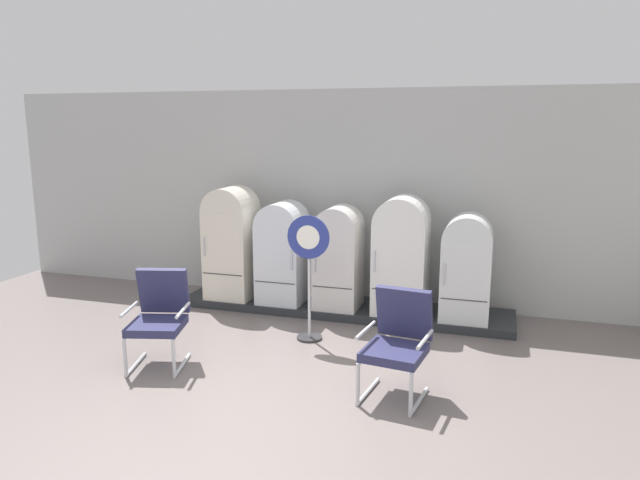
{
  "coord_description": "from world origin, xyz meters",
  "views": [
    {
      "loc": [
        2.08,
        -4.76,
        2.68
      ],
      "look_at": [
        -0.26,
        2.75,
        1.09
      ],
      "focal_mm": 32.8,
      "sensor_mm": 36.0,
      "label": 1
    }
  ],
  "objects_px": {
    "refrigerator_0": "(232,239)",
    "refrigerator_3": "(401,252)",
    "refrigerator_2": "(338,254)",
    "refrigerator_4": "(467,265)",
    "refrigerator_1": "(283,249)",
    "armchair_left": "(159,313)",
    "sign_stand": "(309,274)",
    "armchair_right": "(398,339)"
  },
  "relations": [
    {
      "from": "refrigerator_2",
      "to": "refrigerator_3",
      "type": "height_order",
      "value": "refrigerator_3"
    },
    {
      "from": "refrigerator_1",
      "to": "armchair_left",
      "type": "relative_size",
      "value": 1.37
    },
    {
      "from": "refrigerator_4",
      "to": "refrigerator_1",
      "type": "bearing_deg",
      "value": 179.63
    },
    {
      "from": "refrigerator_1",
      "to": "armchair_right",
      "type": "distance_m",
      "value": 3.06
    },
    {
      "from": "sign_stand",
      "to": "armchair_left",
      "type": "bearing_deg",
      "value": -138.95
    },
    {
      "from": "refrigerator_2",
      "to": "refrigerator_4",
      "type": "xyz_separation_m",
      "value": [
        1.74,
        0.01,
        -0.02
      ]
    },
    {
      "from": "refrigerator_1",
      "to": "armchair_left",
      "type": "height_order",
      "value": "refrigerator_1"
    },
    {
      "from": "refrigerator_2",
      "to": "armchair_left",
      "type": "height_order",
      "value": "refrigerator_2"
    },
    {
      "from": "refrigerator_0",
      "to": "sign_stand",
      "type": "height_order",
      "value": "refrigerator_0"
    },
    {
      "from": "refrigerator_2",
      "to": "refrigerator_3",
      "type": "bearing_deg",
      "value": 2.0
    },
    {
      "from": "refrigerator_3",
      "to": "refrigerator_4",
      "type": "xyz_separation_m",
      "value": [
        0.87,
        -0.02,
        -0.11
      ]
    },
    {
      "from": "armchair_right",
      "to": "refrigerator_4",
      "type": "bearing_deg",
      "value": 76.98
    },
    {
      "from": "refrigerator_0",
      "to": "refrigerator_3",
      "type": "height_order",
      "value": "refrigerator_0"
    },
    {
      "from": "refrigerator_0",
      "to": "refrigerator_4",
      "type": "xyz_separation_m",
      "value": [
        3.39,
        -0.02,
        -0.14
      ]
    },
    {
      "from": "refrigerator_1",
      "to": "armchair_right",
      "type": "xyz_separation_m",
      "value": [
        2.07,
        -2.24,
        -0.3
      ]
    },
    {
      "from": "armchair_right",
      "to": "refrigerator_0",
      "type": "bearing_deg",
      "value": 142.03
    },
    {
      "from": "refrigerator_1",
      "to": "refrigerator_3",
      "type": "xyz_separation_m",
      "value": [
        1.71,
        0.01,
        0.08
      ]
    },
    {
      "from": "refrigerator_0",
      "to": "armchair_right",
      "type": "height_order",
      "value": "refrigerator_0"
    },
    {
      "from": "refrigerator_2",
      "to": "refrigerator_4",
      "type": "distance_m",
      "value": 1.74
    },
    {
      "from": "refrigerator_1",
      "to": "armchair_left",
      "type": "xyz_separation_m",
      "value": [
        -0.61,
        -2.27,
        -0.3
      ]
    },
    {
      "from": "armchair_left",
      "to": "refrigerator_2",
      "type": "bearing_deg",
      "value": 57.05
    },
    {
      "from": "refrigerator_4",
      "to": "refrigerator_0",
      "type": "bearing_deg",
      "value": 179.7
    },
    {
      "from": "refrigerator_4",
      "to": "armchair_right",
      "type": "distance_m",
      "value": 2.3
    },
    {
      "from": "refrigerator_4",
      "to": "sign_stand",
      "type": "bearing_deg",
      "value": -149.92
    },
    {
      "from": "refrigerator_1",
      "to": "refrigerator_3",
      "type": "relative_size",
      "value": 0.91
    },
    {
      "from": "armchair_left",
      "to": "sign_stand",
      "type": "xyz_separation_m",
      "value": [
        1.37,
        1.19,
        0.26
      ]
    },
    {
      "from": "refrigerator_0",
      "to": "refrigerator_3",
      "type": "xyz_separation_m",
      "value": [
        2.52,
        0.01,
        -0.03
      ]
    },
    {
      "from": "armchair_left",
      "to": "refrigerator_4",
      "type": "bearing_deg",
      "value": 35.14
    },
    {
      "from": "refrigerator_0",
      "to": "refrigerator_3",
      "type": "distance_m",
      "value": 2.52
    },
    {
      "from": "refrigerator_0",
      "to": "sign_stand",
      "type": "xyz_separation_m",
      "value": [
        1.56,
        -1.08,
        -0.14
      ]
    },
    {
      "from": "refrigerator_0",
      "to": "refrigerator_1",
      "type": "height_order",
      "value": "refrigerator_0"
    },
    {
      "from": "refrigerator_3",
      "to": "refrigerator_4",
      "type": "relative_size",
      "value": 1.14
    },
    {
      "from": "refrigerator_0",
      "to": "armchair_right",
      "type": "distance_m",
      "value": 3.67
    },
    {
      "from": "refrigerator_0",
      "to": "refrigerator_4",
      "type": "bearing_deg",
      "value": -0.3
    },
    {
      "from": "refrigerator_1",
      "to": "refrigerator_4",
      "type": "bearing_deg",
      "value": -0.37
    },
    {
      "from": "refrigerator_0",
      "to": "refrigerator_2",
      "type": "bearing_deg",
      "value": -0.85
    },
    {
      "from": "refrigerator_3",
      "to": "armchair_left",
      "type": "bearing_deg",
      "value": -135.66
    },
    {
      "from": "refrigerator_2",
      "to": "refrigerator_3",
      "type": "distance_m",
      "value": 0.88
    },
    {
      "from": "refrigerator_2",
      "to": "armchair_left",
      "type": "relative_size",
      "value": 1.35
    },
    {
      "from": "refrigerator_1",
      "to": "refrigerator_3",
      "type": "distance_m",
      "value": 1.71
    },
    {
      "from": "refrigerator_0",
      "to": "armchair_left",
      "type": "relative_size",
      "value": 1.54
    },
    {
      "from": "armchair_right",
      "to": "sign_stand",
      "type": "distance_m",
      "value": 1.78
    }
  ]
}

